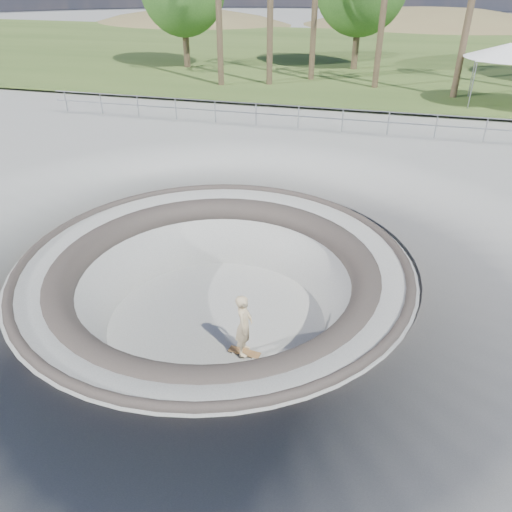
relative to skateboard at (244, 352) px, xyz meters
name	(u,v)px	position (x,y,z in m)	size (l,w,h in m)	color
ground	(214,261)	(-1.15, 1.22, 1.83)	(180.00, 180.00, 0.00)	#AFAFAA
skate_bowl	(217,317)	(-1.15, 1.22, 0.00)	(14.00, 14.00, 4.10)	#AFAFAA
grass_strip	(346,54)	(-1.15, 35.22, 2.05)	(180.00, 36.00, 0.12)	#3C5522
distant_hills	(389,88)	(2.63, 58.39, -5.19)	(103.20, 45.00, 28.60)	brown
safety_railing	(298,117)	(-1.15, 13.22, 2.52)	(25.00, 0.06, 1.03)	gray
skateboard	(244,352)	(0.00, 0.00, 0.00)	(0.85, 0.33, 0.09)	brown
skater	(244,325)	(0.00, 0.00, 0.88)	(0.63, 0.41, 1.72)	#CEB485
canopy_white	(509,51)	(8.27, 19.81, 4.77)	(5.97, 5.97, 3.03)	gray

